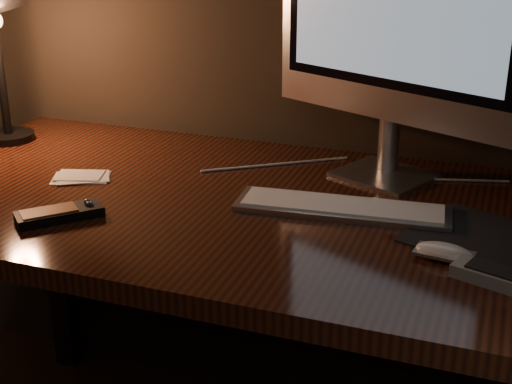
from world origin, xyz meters
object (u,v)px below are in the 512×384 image
(mouse, at_px, (444,254))
(desk, at_px, (279,249))
(monitor, at_px, (395,10))
(media_remote, at_px, (60,214))
(keyboard, at_px, (342,207))

(mouse, bearing_deg, desk, 158.77)
(monitor, bearing_deg, media_remote, -116.35)
(desk, bearing_deg, keyboard, -21.46)
(monitor, xyz_separation_m, mouse, (0.16, -0.35, -0.34))
(monitor, relative_size, media_remote, 3.86)
(desk, distance_m, keyboard, 0.21)
(desk, bearing_deg, monitor, 39.66)
(keyboard, xyz_separation_m, media_remote, (-0.48, -0.22, 0.00))
(keyboard, bearing_deg, mouse, -39.46)
(desk, bearing_deg, media_remote, -141.05)
(keyboard, bearing_deg, desk, 153.02)
(keyboard, distance_m, mouse, 0.25)
(monitor, height_order, mouse, monitor)
(mouse, xyz_separation_m, media_remote, (-0.68, -0.08, 0.00))
(desk, height_order, monitor, monitor)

